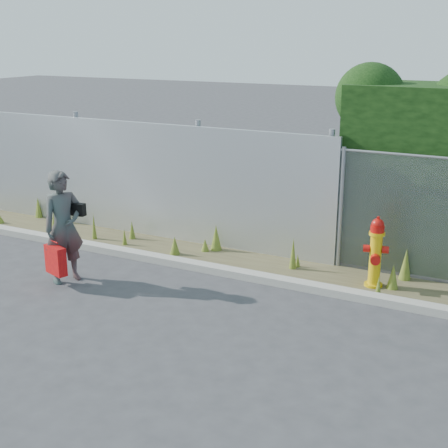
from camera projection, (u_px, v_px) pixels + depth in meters
ground at (197, 324)px, 8.48m from camera, size 80.00×80.00×0.00m
curb at (252, 276)px, 9.99m from camera, size 16.00×0.22×0.12m
weed_strip at (300, 265)px, 10.34m from camera, size 16.00×1.28×0.55m
corrugated_fence at (127, 178)px, 12.13m from camera, size 8.50×0.21×2.30m
fire_hydrant at (375, 254)px, 9.55m from camera, size 0.38×0.34×1.14m
woman at (64, 227)px, 9.72m from camera, size 0.66×0.77×1.79m
red_tote_bag at (56, 260)px, 9.63m from camera, size 0.41×0.15×0.54m
black_shoulder_bag at (77, 209)px, 9.77m from camera, size 0.26×0.11×0.20m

